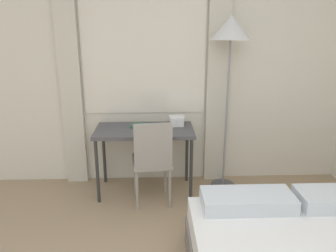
# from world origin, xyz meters

# --- Properties ---
(wall_back_with_window) EXTENTS (5.14, 0.13, 2.70)m
(wall_back_with_window) POSITION_xyz_m (-0.04, 2.75, 1.35)
(wall_back_with_window) COLOR silver
(wall_back_with_window) RESTS_ON ground_plane
(desk) EXTENTS (1.08, 0.56, 0.75)m
(desk) POSITION_xyz_m (-0.30, 2.39, 0.68)
(desk) COLOR #4C4C51
(desk) RESTS_ON ground_plane
(desk_chair) EXTENTS (0.44, 0.44, 0.93)m
(desk_chair) POSITION_xyz_m (-0.22, 2.09, 0.53)
(desk_chair) COLOR gray
(desk_chair) RESTS_ON ground_plane
(standing_lamp) EXTENTS (0.42, 0.42, 1.94)m
(standing_lamp) POSITION_xyz_m (0.61, 2.46, 1.71)
(standing_lamp) COLOR #4C4C51
(standing_lamp) RESTS_ON ground_plane
(telephone) EXTENTS (0.17, 0.15, 0.12)m
(telephone) POSITION_xyz_m (0.06, 2.51, 0.80)
(telephone) COLOR white
(telephone) RESTS_ON desk
(book) EXTENTS (0.29, 0.21, 0.02)m
(book) POSITION_xyz_m (-0.32, 2.47, 0.76)
(book) COLOR #33664C
(book) RESTS_ON desk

